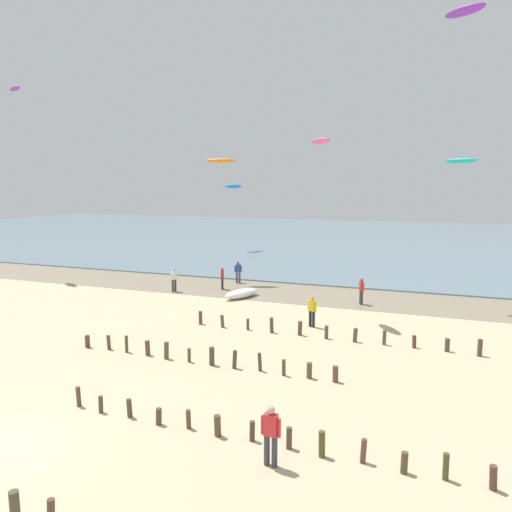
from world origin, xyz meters
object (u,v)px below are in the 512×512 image
at_px(person_nearest_camera, 271,434).
at_px(kite_aloft_2, 15,89).
at_px(person_mid_beach, 361,290).
at_px(kite_aloft_1, 465,11).
at_px(person_by_waterline, 238,271).
at_px(kite_aloft_4, 221,160).
at_px(person_left_flank, 174,279).
at_px(grounded_kite, 242,293).
at_px(kite_aloft_5, 233,186).
at_px(kite_aloft_0, 320,141).
at_px(person_far_down_beach, 312,310).
at_px(person_right_flank, 222,277).
at_px(kite_aloft_3, 461,161).

distance_m(person_nearest_camera, kite_aloft_2, 37.29).
relative_size(person_mid_beach, kite_aloft_1, 0.53).
distance_m(person_by_waterline, kite_aloft_4, 8.74).
relative_size(person_by_waterline, person_left_flank, 1.00).
xyz_separation_m(grounded_kite, kite_aloft_4, (-3.76, 5.09, 9.20)).
bearing_deg(kite_aloft_5, grounded_kite, -140.27).
relative_size(person_nearest_camera, kite_aloft_4, 0.75).
height_order(kite_aloft_0, kite_aloft_5, kite_aloft_0).
relative_size(person_by_waterline, kite_aloft_5, 0.58).
bearing_deg(kite_aloft_4, person_far_down_beach, -62.99).
relative_size(kite_aloft_0, kite_aloft_1, 0.63).
relative_size(person_right_flank, kite_aloft_0, 0.84).
distance_m(grounded_kite, kite_aloft_2, 25.32).
xyz_separation_m(person_left_flank, person_right_flank, (2.93, 1.92, 0.00)).
height_order(person_right_flank, kite_aloft_2, kite_aloft_2).
distance_m(person_right_flank, person_far_down_beach, 10.91).
relative_size(person_right_flank, kite_aloft_2, 0.87).
xyz_separation_m(kite_aloft_0, kite_aloft_3, (7.50, 4.65, -0.97)).
bearing_deg(person_by_waterline, person_nearest_camera, -65.56).
bearing_deg(kite_aloft_0, grounded_kite, -148.85).
bearing_deg(kite_aloft_3, person_far_down_beach, 70.17).
height_order(person_mid_beach, grounded_kite, person_mid_beach).
distance_m(person_right_flank, kite_aloft_4, 9.23).
relative_size(person_by_waterline, kite_aloft_1, 0.53).
bearing_deg(grounded_kite, kite_aloft_1, 152.89).
relative_size(person_nearest_camera, kite_aloft_3, 0.90).
bearing_deg(kite_aloft_4, person_by_waterline, -36.29).
distance_m(person_far_down_beach, kite_aloft_4, 16.48).
height_order(grounded_kite, kite_aloft_4, kite_aloft_4).
height_order(person_mid_beach, kite_aloft_4, kite_aloft_4).
xyz_separation_m(person_nearest_camera, kite_aloft_3, (5.24, 19.97, 8.09)).
xyz_separation_m(person_nearest_camera, person_right_flank, (-10.40, 19.90, 0.00)).
xyz_separation_m(kite_aloft_4, kite_aloft_5, (-6.17, 16.97, -1.98)).
bearing_deg(grounded_kite, person_mid_beach, 120.32).
distance_m(person_right_flank, kite_aloft_3, 17.61).
bearing_deg(person_far_down_beach, person_mid_beach, 73.11).
relative_size(grounded_kite, kite_aloft_0, 1.45).
height_order(person_nearest_camera, person_by_waterline, same).
xyz_separation_m(person_by_waterline, grounded_kite, (2.13, -4.53, -0.62)).
height_order(person_nearest_camera, person_mid_beach, same).
distance_m(person_nearest_camera, kite_aloft_1, 35.13).
bearing_deg(person_far_down_beach, person_right_flank, 140.36).
distance_m(person_left_flank, grounded_kite, 5.30).
bearing_deg(person_right_flank, person_far_down_beach, -39.64).
height_order(person_left_flank, kite_aloft_2, kite_aloft_2).
height_order(kite_aloft_1, kite_aloft_2, kite_aloft_1).
relative_size(person_by_waterline, kite_aloft_2, 0.87).
relative_size(person_mid_beach, grounded_kite, 0.58).
relative_size(person_nearest_camera, person_far_down_beach, 1.00).
height_order(person_by_waterline, kite_aloft_0, kite_aloft_0).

